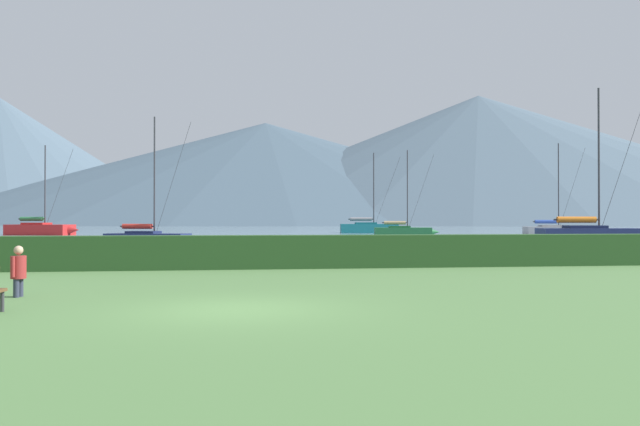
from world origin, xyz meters
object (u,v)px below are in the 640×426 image
(sailboat_slip_1, at_px, (592,234))
(sailboat_slip_4, at_px, (41,229))
(sailboat_slip_2, at_px, (555,230))
(sailboat_slip_9, at_px, (149,238))
(person_seated_viewer, at_px, (18,269))
(sailboat_slip_5, at_px, (404,231))
(sailboat_slip_6, at_px, (370,227))

(sailboat_slip_1, bearing_deg, sailboat_slip_4, 154.34)
(sailboat_slip_4, bearing_deg, sailboat_slip_2, 9.17)
(sailboat_slip_9, height_order, person_seated_viewer, sailboat_slip_9)
(sailboat_slip_9, bearing_deg, sailboat_slip_2, 47.77)
(sailboat_slip_1, relative_size, sailboat_slip_9, 1.32)
(sailboat_slip_2, bearing_deg, sailboat_slip_5, -168.01)
(sailboat_slip_6, relative_size, person_seated_viewer, 8.86)
(sailboat_slip_5, bearing_deg, sailboat_slip_2, 13.04)
(sailboat_slip_2, height_order, sailboat_slip_6, sailboat_slip_6)
(sailboat_slip_4, xyz_separation_m, sailboat_slip_6, (41.63, 5.70, -0.01))
(sailboat_slip_6, distance_m, sailboat_slip_9, 46.84)
(sailboat_slip_1, bearing_deg, sailboat_slip_5, 119.77)
(sailboat_slip_1, height_order, sailboat_slip_2, sailboat_slip_1)
(sailboat_slip_5, distance_m, person_seated_viewer, 56.23)
(sailboat_slip_5, distance_m, sailboat_slip_9, 33.00)
(sailboat_slip_4, height_order, person_seated_viewer, sailboat_slip_4)
(sailboat_slip_5, relative_size, sailboat_slip_9, 1.05)
(sailboat_slip_2, xyz_separation_m, sailboat_slip_5, (-18.35, -1.19, -0.04))
(sailboat_slip_4, relative_size, sailboat_slip_9, 1.19)
(sailboat_slip_9, relative_size, person_seated_viewer, 7.23)
(sailboat_slip_6, bearing_deg, person_seated_viewer, -103.25)
(sailboat_slip_4, height_order, sailboat_slip_6, sailboat_slip_6)
(sailboat_slip_4, bearing_deg, person_seated_viewer, -54.69)
(sailboat_slip_6, xyz_separation_m, person_seated_viewer, (-23.67, -68.74, -0.07))
(sailboat_slip_4, bearing_deg, sailboat_slip_6, 27.20)
(sailboat_slip_1, distance_m, sailboat_slip_2, 25.69)
(person_seated_viewer, bearing_deg, sailboat_slip_2, 62.72)
(sailboat_slip_6, bearing_deg, sailboat_slip_5, -84.44)
(sailboat_slip_2, height_order, sailboat_slip_4, sailboat_slip_4)
(sailboat_slip_1, xyz_separation_m, sailboat_slip_6, (-8.54, 40.29, 0.01))
(sailboat_slip_1, xyz_separation_m, person_seated_viewer, (-32.21, -28.45, -0.06))
(sailboat_slip_4, xyz_separation_m, sailboat_slip_5, (41.57, -12.00, -0.16))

